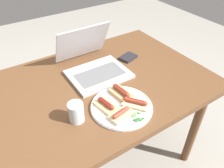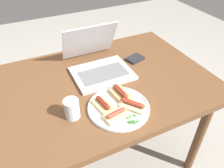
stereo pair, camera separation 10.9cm
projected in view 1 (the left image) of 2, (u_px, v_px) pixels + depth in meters
ground_plane at (92, 164)px, 1.61m from camera, size 6.00×6.00×0.00m
desk at (86, 99)px, 1.20m from camera, size 1.40×0.84×0.73m
laptop at (94, 65)px, 1.25m from camera, size 0.33×0.37×0.24m
plate at (121, 106)px, 1.03m from camera, size 0.30×0.30×0.02m
sausage_toast_left at (121, 114)px, 0.97m from camera, size 0.12×0.08×0.04m
sausage_toast_middle at (121, 93)px, 1.08m from camera, size 0.08×0.12×0.05m
sausage_toast_right at (135, 103)px, 1.03m from camera, size 0.13×0.14×0.04m
sausage_toast_extra at (106, 105)px, 1.02m from camera, size 0.09×0.12×0.04m
salad_pile at (136, 117)px, 0.97m from camera, size 0.06×0.07×0.01m
drinking_glass at (76, 112)px, 0.95m from camera, size 0.07×0.07×0.10m
external_drive at (128, 57)px, 1.39m from camera, size 0.12×0.10×0.02m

